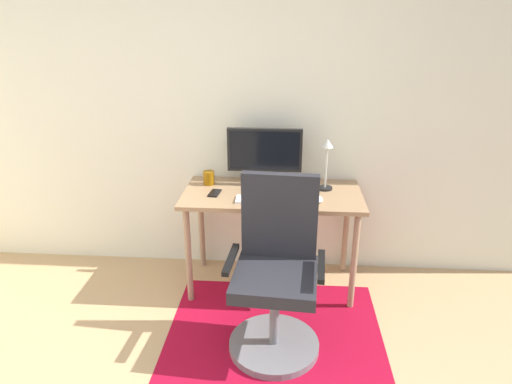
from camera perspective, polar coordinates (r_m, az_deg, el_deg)
wall_back at (r=3.49m, az=-5.83°, el=10.61°), size 6.00×0.10×2.60m
area_rug at (r=3.07m, az=2.35°, el=-17.93°), size 1.40×1.25×0.01m
desk at (r=3.26m, az=2.07°, el=-1.53°), size 1.28×0.62×0.77m
monitor at (r=3.30m, az=1.10°, el=5.07°), size 0.55×0.18×0.43m
keyboard at (r=3.07m, az=1.43°, el=-1.03°), size 0.43×0.13×0.02m
computer_mouse at (r=3.09m, az=7.96°, el=-0.93°), size 0.06×0.10×0.03m
coffee_cup at (r=3.38m, az=-6.02°, el=1.81°), size 0.08×0.08×0.10m
cell_phone at (r=3.21m, az=-5.27°, el=-0.14°), size 0.08×0.15×0.01m
desk_lamp at (r=3.25m, az=8.96°, el=4.34°), size 0.11×0.11×0.38m
office_chair at (r=2.78m, az=2.56°, el=-11.38°), size 0.59×0.56×1.09m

